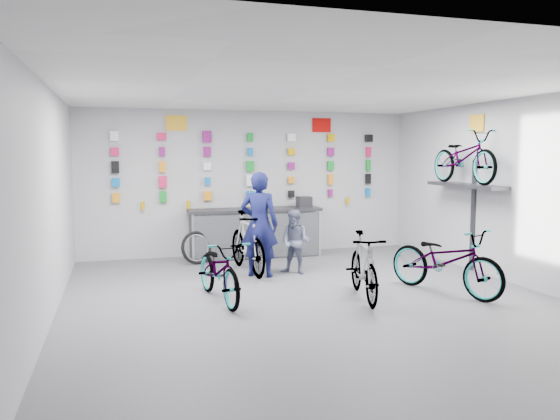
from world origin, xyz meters
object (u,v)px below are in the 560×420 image
object	(u,v)px
bike_service	(247,242)
clerk	(259,224)
counter	(255,233)
customer	(295,242)
bike_center	(364,266)
bike_right	(446,260)
bike_left	(219,270)

from	to	relation	value
bike_service	clerk	world-z (taller)	clerk
counter	clerk	bearing A→B (deg)	-101.38
counter	customer	distance (m)	1.75
counter	bike_service	size ratio (longest dim) A/B	1.49
counter	clerk	xyz separation A→B (m)	(-0.35, -1.73, 0.42)
customer	bike_center	bearing A→B (deg)	-37.42
bike_right	bike_service	size ratio (longest dim) A/B	1.07
bike_service	bike_center	bearing A→B (deg)	-66.89
bike_left	bike_right	bearing A→B (deg)	-16.97
bike_center	bike_right	world-z (taller)	bike_right
counter	bike_right	distance (m)	4.19
bike_service	customer	size ratio (longest dim) A/B	1.60
clerk	bike_left	bearing A→B (deg)	84.02
bike_right	customer	distance (m)	2.61
bike_right	clerk	bearing A→B (deg)	118.22
bike_right	bike_service	bearing A→B (deg)	114.94
bike_center	bike_left	bearing A→B (deg)	177.80
clerk	bike_center	bearing A→B (deg)	148.46
bike_center	bike_right	xyz separation A→B (m)	(1.34, -0.03, 0.02)
customer	bike_right	bearing A→B (deg)	-7.50
counter	bike_left	distance (m)	3.35
bike_left	bike_center	bearing A→B (deg)	-22.13
bike_right	bike_service	world-z (taller)	bike_service
bike_center	clerk	world-z (taller)	clerk
customer	counter	bearing A→B (deg)	139.93
bike_right	customer	xyz separation A→B (m)	(-1.77, 1.92, 0.06)
bike_service	bike_right	bearing A→B (deg)	-46.90
bike_center	customer	xyz separation A→B (m)	(-0.43, 1.89, 0.08)
bike_center	customer	size ratio (longest dim) A/B	1.43
bike_service	clerk	distance (m)	0.52
counter	bike_right	bearing A→B (deg)	-60.38
clerk	counter	bearing A→B (deg)	-72.72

